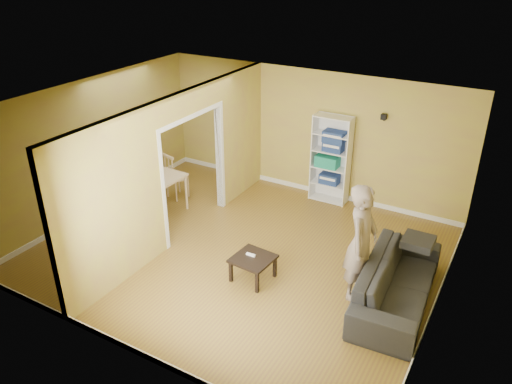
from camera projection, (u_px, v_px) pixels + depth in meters
room_shell at (239, 183)px, 8.05m from camera, size 6.50×6.50×6.50m
partition at (180, 168)px, 8.58m from camera, size 0.22×5.50×2.60m
wall_speaker at (384, 117)px, 9.21m from camera, size 0.10×0.10×0.10m
sofa at (398, 276)px, 7.21m from camera, size 2.41×1.16×0.90m
person at (362, 233)px, 7.10m from camera, size 0.78×0.61×2.13m
bookshelf at (332, 159)px, 9.99m from camera, size 0.76×0.33×1.81m
paper_box_navy_a at (330, 179)px, 10.14m from camera, size 0.39×0.25×0.20m
paper_box_teal at (327, 161)px, 10.01m from camera, size 0.46×0.30×0.23m
paper_box_navy_b at (333, 146)px, 9.81m from camera, size 0.39×0.25×0.20m
paper_box_navy_c at (334, 136)px, 9.71m from camera, size 0.42×0.28×0.22m
coffee_table at (253, 261)px, 7.76m from camera, size 0.60×0.60×0.40m
game_controller at (251, 255)px, 7.78m from camera, size 0.15×0.04×0.03m
dining_table at (151, 178)px, 9.69m from camera, size 1.23×0.82×0.77m
chair_left at (124, 183)px, 10.07m from camera, size 0.52×0.52×0.87m
chair_near at (132, 199)px, 9.33m from camera, size 0.45×0.45×0.95m
chair_far at (177, 175)px, 10.26m from camera, size 0.56×0.56×0.99m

